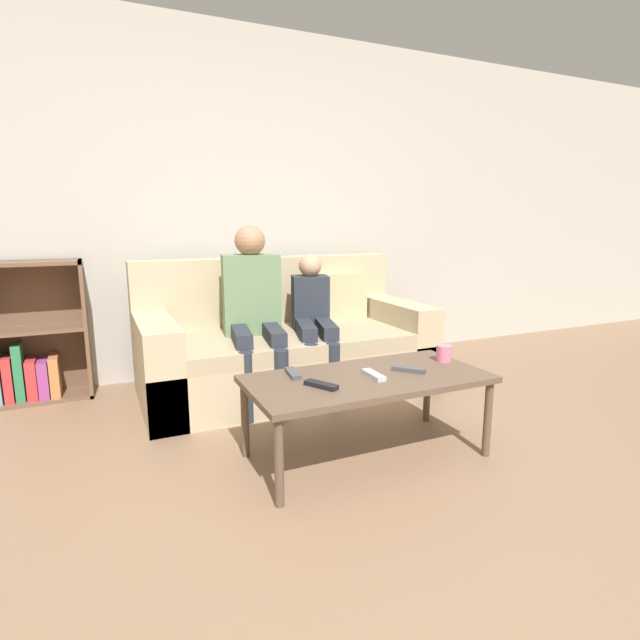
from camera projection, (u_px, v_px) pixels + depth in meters
name	position (u px, v px, depth m)	size (l,w,h in m)	color
ground_plane	(443.00, 553.00, 1.81)	(22.00, 22.00, 0.00)	#84664C
wall_back	(239.00, 205.00, 3.86)	(12.00, 0.06, 2.60)	#B7B2A8
couch	(285.00, 348.00, 3.54)	(1.97, 0.95, 0.92)	tan
bookshelf	(34.00, 346.00, 3.31)	(0.60, 0.28, 0.93)	brown
coffee_table	(367.00, 383.00, 2.48)	(1.20, 0.58, 0.42)	brown
person_adult	(253.00, 301.00, 3.28)	(0.44, 0.69, 1.15)	#282D38
person_child	(313.00, 316.00, 3.43)	(0.40, 0.69, 0.95)	#282D38
cup_near	(444.00, 353.00, 2.73)	(0.08, 0.08, 0.09)	pink
tv_remote_0	(374.00, 375.00, 2.45)	(0.05, 0.17, 0.02)	#B7B7BC
tv_remote_1	(409.00, 369.00, 2.55)	(0.15, 0.16, 0.02)	#47474C
tv_remote_2	(293.00, 373.00, 2.48)	(0.07, 0.17, 0.02)	#47474C
tv_remote_3	(321.00, 385.00, 2.30)	(0.12, 0.17, 0.02)	black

